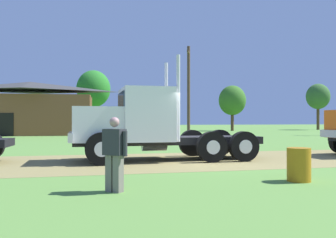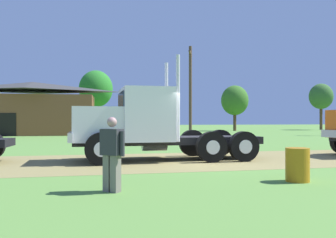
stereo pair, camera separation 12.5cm
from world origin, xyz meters
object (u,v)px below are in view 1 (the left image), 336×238
Objects in this scene: visitor_standing_near at (114,152)px; utility_pole_near at (189,89)px; truck_foreground_white at (142,125)px; steel_barrel at (299,165)px; shed_building at (30,109)px.

utility_pole_near is (7.83, 21.56, 3.27)m from visitor_standing_near.
truck_foreground_white is 0.94× the size of utility_pole_near.
utility_pole_near reaches higher than steel_barrel.
utility_pole_near reaches higher than visitor_standing_near.
truck_foreground_white is 8.73× the size of steel_barrel.
utility_pole_near is (6.36, 15.79, 2.81)m from truck_foreground_white.
truck_foreground_white is 4.58× the size of visitor_standing_near.
shed_building reaches higher than truck_foreground_white.
visitor_standing_near is (-1.47, -5.77, -0.47)m from truck_foreground_white.
utility_pole_near reaches higher than shed_building.
shed_building is (-10.79, 31.19, 2.21)m from steel_barrel.
truck_foreground_white is 17.25m from utility_pole_near.
steel_barrel is at bearing -60.33° from truck_foreground_white.
visitor_standing_near is 0.12× the size of shed_building.
shed_building is (-6.22, 31.51, 1.77)m from visitor_standing_near.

